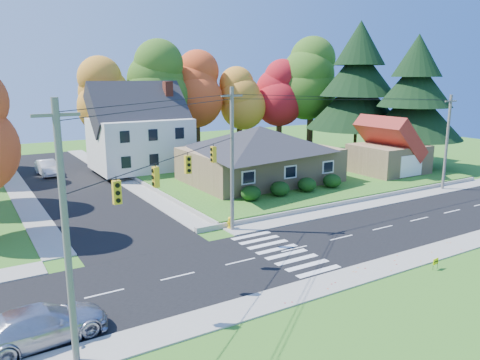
# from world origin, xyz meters

# --- Properties ---
(ground) EXTENTS (120.00, 120.00, 0.00)m
(ground) POSITION_xyz_m (0.00, 0.00, 0.00)
(ground) COLOR #3D7923
(road_main) EXTENTS (90.00, 8.00, 0.02)m
(road_main) POSITION_xyz_m (0.00, 0.00, 0.01)
(road_main) COLOR black
(road_main) RESTS_ON ground
(road_cross) EXTENTS (8.00, 44.00, 0.02)m
(road_cross) POSITION_xyz_m (-8.00, 26.00, 0.01)
(road_cross) COLOR black
(road_cross) RESTS_ON ground
(sidewalk_north) EXTENTS (90.00, 2.00, 0.08)m
(sidewalk_north) POSITION_xyz_m (0.00, 5.00, 0.04)
(sidewalk_north) COLOR #9C9A90
(sidewalk_north) RESTS_ON ground
(sidewalk_south) EXTENTS (90.00, 2.00, 0.08)m
(sidewalk_south) POSITION_xyz_m (0.00, -5.00, 0.04)
(sidewalk_south) COLOR #9C9A90
(sidewalk_south) RESTS_ON ground
(lawn) EXTENTS (30.00, 30.00, 0.50)m
(lawn) POSITION_xyz_m (13.00, 21.00, 0.25)
(lawn) COLOR #3D7923
(lawn) RESTS_ON ground
(ranch_house) EXTENTS (14.60, 10.60, 5.40)m
(ranch_house) POSITION_xyz_m (8.00, 16.00, 3.27)
(ranch_house) COLOR tan
(ranch_house) RESTS_ON lawn
(colonial_house) EXTENTS (10.40, 8.40, 9.60)m
(colonial_house) POSITION_xyz_m (0.04, 28.00, 4.58)
(colonial_house) COLOR silver
(colonial_house) RESTS_ON lawn
(garage) EXTENTS (7.30, 6.30, 4.60)m
(garage) POSITION_xyz_m (22.00, 11.99, 2.84)
(garage) COLOR tan
(garage) RESTS_ON lawn
(hedge_row) EXTENTS (10.70, 1.70, 1.27)m
(hedge_row) POSITION_xyz_m (7.50, 9.80, 1.14)
(hedge_row) COLOR #163A10
(hedge_row) RESTS_ON lawn
(traffic_infrastructure) EXTENTS (38.10, 10.66, 10.00)m
(traffic_infrastructure) POSITION_xyz_m (-0.15, 1.35, 5.15)
(traffic_infrastructure) COLOR #666059
(traffic_infrastructure) RESTS_ON ground
(tree_lot_0) EXTENTS (6.72, 6.72, 12.51)m
(tree_lot_0) POSITION_xyz_m (-2.00, 34.00, 8.31)
(tree_lot_0) COLOR #3F2A19
(tree_lot_0) RESTS_ON lawn
(tree_lot_1) EXTENTS (7.84, 7.84, 14.60)m
(tree_lot_1) POSITION_xyz_m (4.00, 33.00, 9.61)
(tree_lot_1) COLOR #3F2A19
(tree_lot_1) RESTS_ON lawn
(tree_lot_2) EXTENTS (7.28, 7.28, 13.56)m
(tree_lot_2) POSITION_xyz_m (10.00, 34.00, 8.96)
(tree_lot_2) COLOR #3F2A19
(tree_lot_2) RESTS_ON lawn
(tree_lot_3) EXTENTS (6.16, 6.16, 11.47)m
(tree_lot_3) POSITION_xyz_m (16.00, 33.00, 7.65)
(tree_lot_3) COLOR #3F2A19
(tree_lot_3) RESTS_ON lawn
(tree_lot_4) EXTENTS (6.72, 6.72, 12.51)m
(tree_lot_4) POSITION_xyz_m (22.00, 32.00, 8.31)
(tree_lot_4) COLOR #3F2A19
(tree_lot_4) RESTS_ON lawn
(tree_lot_5) EXTENTS (8.40, 8.40, 15.64)m
(tree_lot_5) POSITION_xyz_m (26.00, 30.00, 10.27)
(tree_lot_5) COLOR #3F2A19
(tree_lot_5) RESTS_ON lawn
(conifer_east_a) EXTENTS (12.80, 12.80, 16.96)m
(conifer_east_a) POSITION_xyz_m (27.00, 22.00, 9.39)
(conifer_east_a) COLOR #3F2A19
(conifer_east_a) RESTS_ON lawn
(conifer_east_b) EXTENTS (11.20, 11.20, 14.84)m
(conifer_east_b) POSITION_xyz_m (28.00, 14.00, 8.28)
(conifer_east_b) COLOR #3F2A19
(conifer_east_b) RESTS_ON lawn
(silver_sedan) EXTENTS (5.52, 2.68, 1.55)m
(silver_sedan) POSITION_xyz_m (-15.37, -3.03, 0.79)
(silver_sedan) COLOR #B2B3C4
(silver_sedan) RESTS_ON road_main
(white_car) EXTENTS (1.97, 5.02, 1.63)m
(white_car) POSITION_xyz_m (-9.33, 32.03, 0.83)
(white_car) COLOR silver
(white_car) RESTS_ON road_cross
(fire_hydrant) EXTENTS (0.51, 0.41, 0.91)m
(fire_hydrant) POSITION_xyz_m (-1.48, 5.55, 0.44)
(fire_hydrant) COLOR yellow
(fire_hydrant) RESTS_ON ground
(yard_sign) EXTENTS (0.52, 0.10, 0.65)m
(yard_sign) POSITION_xyz_m (4.83, -6.67, 0.46)
(yard_sign) COLOR black
(yard_sign) RESTS_ON ground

